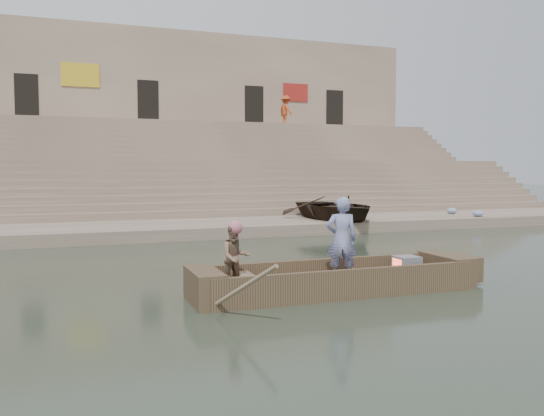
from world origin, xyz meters
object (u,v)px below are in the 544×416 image
main_rowboat (335,287)px  rowing_man (235,257)px  standing_man (341,239)px  pedestrian (286,110)px  beached_rowboat (336,208)px  television (406,266)px

main_rowboat → rowing_man: bearing=-178.7°
standing_man → pedestrian: bearing=-90.3°
rowing_man → beached_rowboat: rowing_man is taller
standing_man → main_rowboat: bearing=15.4°
television → pedestrian: pedestrian is taller
standing_man → television: size_ratio=3.52×
beached_rowboat → pedestrian: (3.72, 14.69, 5.29)m
standing_man → pedestrian: 26.71m
pedestrian → rowing_man: bearing=147.9°
rowing_man → main_rowboat: bearing=-3.9°
rowing_man → beached_rowboat: size_ratio=0.26×
television → beached_rowboat: beached_rowboat is taller
standing_man → television: (1.46, 0.01, -0.61)m
main_rowboat → beached_rowboat: size_ratio=1.11×
rowing_man → television: bearing=-4.4°
main_rowboat → television: bearing=0.0°
rowing_man → television: (3.59, 0.05, -0.39)m
standing_man → television: standing_man is taller
pedestrian → standing_man: bearing=152.1°
standing_man → beached_rowboat: bearing=-97.2°
standing_man → rowing_man: standing_man is taller
main_rowboat → beached_rowboat: bearing=63.3°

